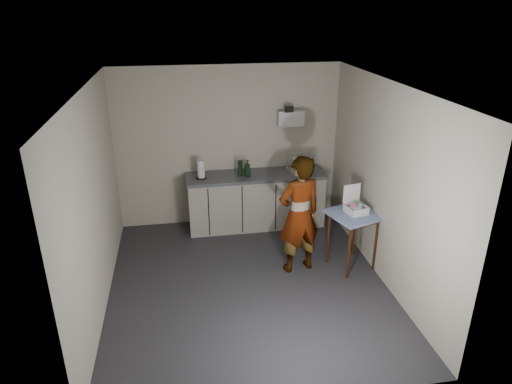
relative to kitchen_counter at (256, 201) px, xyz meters
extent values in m
plane|color=#2D2D33|center=(-0.40, -1.70, -0.43)|extent=(4.00, 4.00, 0.00)
cube|color=beige|center=(-0.40, 0.29, 0.87)|extent=(3.60, 0.02, 2.60)
cube|color=beige|center=(1.39, -1.70, 0.87)|extent=(0.02, 4.00, 2.60)
cube|color=beige|center=(-2.19, -1.70, 0.87)|extent=(0.02, 4.00, 2.60)
cube|color=white|center=(-0.40, -1.70, 2.17)|extent=(3.60, 4.00, 0.01)
cube|color=black|center=(0.00, 0.00, -0.39)|extent=(2.20, 0.52, 0.08)
cube|color=#ACA999|center=(0.00, 0.00, 0.00)|extent=(2.20, 0.58, 0.86)
cube|color=#494C52|center=(0.00, 0.00, 0.46)|extent=(2.24, 0.62, 0.05)
cube|color=black|center=(-0.80, -0.29, 0.00)|extent=(0.02, 0.01, 0.80)
cube|color=black|center=(-0.27, -0.29, 0.00)|extent=(0.02, 0.01, 0.80)
cube|color=black|center=(0.27, -0.29, 0.00)|extent=(0.01, 0.01, 0.80)
cube|color=black|center=(0.80, -0.29, 0.00)|extent=(0.02, 0.01, 0.80)
cube|color=white|center=(0.60, 0.22, 1.32)|extent=(0.42, 0.16, 0.24)
cube|color=white|center=(0.60, 0.27, 1.18)|extent=(0.30, 0.06, 0.04)
cube|color=black|center=(0.55, 0.13, 1.48)|extent=(0.14, 0.02, 0.10)
cylinder|color=#3D1C0E|center=(0.95, -1.77, -0.05)|extent=(0.04, 0.04, 0.75)
cylinder|color=#3D1C0E|center=(1.39, -1.63, -0.05)|extent=(0.04, 0.04, 0.75)
cylinder|color=#3D1C0E|center=(0.81, -1.33, -0.05)|extent=(0.04, 0.04, 0.75)
cylinder|color=#3D1C0E|center=(1.25, -1.19, -0.05)|extent=(0.04, 0.04, 0.75)
cube|color=#3D1C0E|center=(1.10, -1.48, 0.34)|extent=(0.70, 0.70, 0.04)
cube|color=#1B45A2|center=(1.10, -1.48, 0.38)|extent=(0.79, 0.79, 0.03)
imported|color=#B2A593|center=(0.34, -1.43, 0.41)|extent=(0.69, 0.53, 1.67)
imported|color=black|center=(-0.15, -0.08, 0.62)|extent=(0.15, 0.15, 0.27)
cylinder|color=red|center=(-0.13, 0.02, 0.55)|extent=(0.07, 0.07, 0.14)
cylinder|color=black|center=(-0.26, -0.01, 0.61)|extent=(0.07, 0.07, 0.25)
cylinder|color=black|center=(-0.88, -0.03, 0.49)|extent=(0.17, 0.17, 0.02)
cylinder|color=white|center=(-0.88, -0.03, 0.64)|extent=(0.11, 0.11, 0.28)
cube|color=silver|center=(0.73, 0.04, 0.49)|extent=(0.39, 0.29, 0.02)
cylinder|color=silver|center=(0.56, -0.08, 0.63)|extent=(0.01, 0.01, 0.25)
cylinder|color=silver|center=(0.91, -0.08, 0.63)|extent=(0.01, 0.01, 0.25)
cylinder|color=silver|center=(0.56, 0.17, 0.63)|extent=(0.01, 0.01, 0.25)
cylinder|color=silver|center=(0.91, 0.17, 0.63)|extent=(0.01, 0.01, 0.25)
cylinder|color=white|center=(0.63, 0.04, 0.61)|extent=(0.05, 0.21, 0.21)
cylinder|color=white|center=(0.71, 0.04, 0.61)|extent=(0.05, 0.21, 0.21)
cylinder|color=white|center=(0.79, 0.04, 0.61)|extent=(0.05, 0.21, 0.21)
cube|color=white|center=(1.13, -1.46, 0.39)|extent=(0.31, 0.31, 0.01)
cube|color=white|center=(1.15, -1.58, 0.45)|extent=(0.26, 0.06, 0.10)
cube|color=white|center=(1.10, -1.33, 0.45)|extent=(0.26, 0.06, 0.10)
cube|color=white|center=(1.01, -1.48, 0.45)|extent=(0.06, 0.26, 0.10)
cube|color=white|center=(1.25, -1.43, 0.45)|extent=(0.06, 0.26, 0.10)
cube|color=white|center=(1.10, -1.33, 0.63)|extent=(0.26, 0.06, 0.26)
cylinder|color=white|center=(1.13, -1.46, 0.45)|extent=(0.17, 0.17, 0.10)
sphere|color=#FA5C9D|center=(1.09, -1.50, 0.51)|extent=(0.06, 0.06, 0.06)
sphere|color=#52A6DE|center=(1.18, -1.48, 0.51)|extent=(0.06, 0.06, 0.06)
sphere|color=#57D367|center=(1.12, -1.42, 0.51)|extent=(0.06, 0.06, 0.06)
sphere|color=#FA5C9D|center=(1.08, -1.43, 0.51)|extent=(0.06, 0.06, 0.06)
camera|label=1|loc=(-1.16, -6.76, 3.07)|focal=32.00mm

